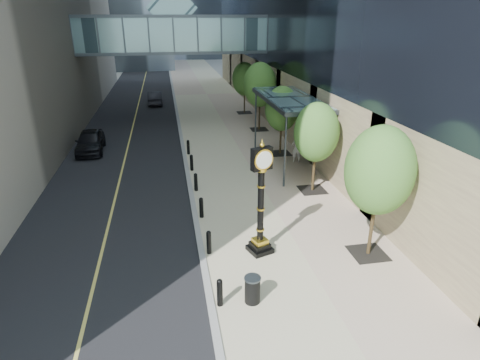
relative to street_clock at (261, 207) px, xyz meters
name	(u,v)px	position (x,y,z in m)	size (l,w,h in m)	color
ground	(308,316)	(0.66, -3.96, -2.06)	(320.00, 320.00, 0.00)	gray
road	(140,97)	(-6.34, 36.04, -2.05)	(8.00, 180.00, 0.02)	black
sidewalk	(207,94)	(1.66, 36.04, -2.03)	(8.00, 180.00, 0.06)	#BDB392
curb	(174,95)	(-2.34, 36.04, -2.02)	(0.25, 180.00, 0.07)	gray
skywalk	(173,32)	(-2.34, 24.04, 5.65)	(17.00, 4.20, 5.80)	slate
entrance_canopy	(290,100)	(4.14, 10.04, 2.13)	(3.00, 8.00, 4.38)	#383F44
bollard_row	(198,195)	(-2.04, 5.04, -1.55)	(0.20, 16.20, 0.90)	black
street_trees	(282,105)	(4.26, 11.91, 1.44)	(2.69, 28.48, 5.53)	black
street_clock	(261,207)	(0.00, 0.00, 0.00)	(1.10, 1.10, 4.61)	black
trash_bin	(252,290)	(-0.95, -2.99, -1.55)	(0.52, 0.52, 0.90)	black
pedestrian	(297,149)	(4.82, 10.16, -1.09)	(0.66, 0.43, 1.82)	beige
car_near	(90,141)	(-8.79, 15.00, -1.28)	(1.79, 4.44, 1.51)	black
car_far	(155,98)	(-4.49, 31.02, -1.35)	(1.47, 4.21, 1.39)	black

